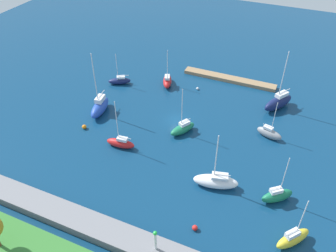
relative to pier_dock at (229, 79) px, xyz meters
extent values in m
plane|color=navy|center=(5.55, 19.94, -0.41)|extent=(160.00, 160.00, 0.00)
cube|color=#997A56|center=(0.00, 0.00, 0.00)|extent=(22.45, 2.41, 0.83)
cube|color=gray|center=(5.55, 49.30, 0.37)|extent=(61.75, 3.92, 1.57)
cylinder|color=silver|center=(-3.68, 49.30, 2.76)|extent=(0.36, 0.36, 3.20)
sphere|color=green|center=(-3.68, 49.30, 4.61)|extent=(0.56, 0.56, 0.56)
ellipsoid|color=#141E4C|center=(23.56, 12.11, 0.34)|extent=(5.47, 4.14, 1.51)
cube|color=silver|center=(23.20, 11.90, 1.35)|extent=(2.18, 1.86, 0.52)
cylinder|color=silver|center=(23.79, 12.24, 4.22)|extent=(0.13, 0.13, 6.25)
cylinder|color=silver|center=(22.67, 11.61, 1.76)|extent=(2.30, 1.35, 0.10)
ellipsoid|color=red|center=(11.88, 31.80, 0.41)|extent=(5.65, 2.34, 1.65)
cube|color=silver|center=(11.44, 31.76, 1.53)|extent=(2.08, 1.26, 0.59)
cylinder|color=silver|center=(12.15, 31.83, 5.45)|extent=(0.13, 0.13, 8.43)
cylinder|color=silver|center=(10.92, 31.70, 1.97)|extent=(2.48, 0.38, 0.11)
ellipsoid|color=#19724C|center=(2.91, 23.23, 0.46)|extent=(4.51, 5.90, 1.74)
cube|color=silver|center=(2.68, 22.84, 1.67)|extent=(2.03, 2.36, 0.68)
cylinder|color=silver|center=(3.05, 23.48, 5.50)|extent=(0.14, 0.14, 8.34)
cylinder|color=silver|center=(2.51, 22.54, 2.15)|extent=(1.17, 1.94, 0.11)
ellipsoid|color=#2347B2|center=(21.33, 24.01, 0.87)|extent=(3.51, 7.51, 2.57)
cube|color=silver|center=(21.42, 23.44, 2.66)|extent=(1.83, 2.79, 1.00)
cylinder|color=silver|center=(21.27, 24.37, 7.77)|extent=(0.17, 0.17, 11.23)
cylinder|color=silver|center=(21.55, 22.63, 3.30)|extent=(0.69, 3.50, 0.14)
ellipsoid|color=white|center=(-7.24, 34.05, 0.62)|extent=(7.71, 4.27, 2.06)
cube|color=silver|center=(-7.81, 33.91, 1.91)|extent=(2.93, 2.13, 0.53)
cylinder|color=silver|center=(-6.88, 34.14, 5.95)|extent=(0.18, 0.18, 8.59)
cylinder|color=silver|center=(-8.14, 33.83, 2.33)|extent=(2.55, 0.77, 0.14)
ellipsoid|color=gray|center=(-12.88, 17.87, 0.51)|extent=(5.25, 2.87, 1.86)
cube|color=silver|center=(-12.49, 17.77, 1.69)|extent=(1.99, 1.41, 0.50)
cylinder|color=silver|center=(-13.12, 17.93, 4.59)|extent=(0.12, 0.12, 6.30)
cylinder|color=silver|center=(-12.26, 17.71, 2.09)|extent=(1.73, 0.55, 0.10)
ellipsoid|color=yellow|center=(-20.25, 39.95, 0.61)|extent=(4.86, 5.48, 2.05)
cube|color=silver|center=(-19.97, 40.31, 2.03)|extent=(2.06, 2.22, 0.79)
cylinder|color=silver|center=(-20.43, 39.73, 5.02)|extent=(0.14, 0.14, 6.76)
cylinder|color=silver|center=(-19.71, 40.62, 2.57)|extent=(1.52, 1.85, 0.11)
ellipsoid|color=#141E4C|center=(-12.69, 7.25, 0.99)|extent=(6.11, 8.00, 2.81)
cube|color=silver|center=(-13.02, 6.71, 2.82)|extent=(2.67, 3.17, 0.84)
cylinder|color=silver|center=(-12.48, 7.59, 7.68)|extent=(0.19, 0.19, 10.56)
cylinder|color=silver|center=(-13.37, 6.14, 3.39)|extent=(1.91, 2.99, 0.15)
ellipsoid|color=red|center=(12.90, 7.99, 0.62)|extent=(3.87, 5.97, 2.06)
cube|color=silver|center=(12.73, 8.41, 1.94)|extent=(1.83, 2.32, 0.59)
cylinder|color=silver|center=(13.00, 7.73, 4.97)|extent=(0.14, 0.14, 6.66)
cylinder|color=silver|center=(12.57, 8.81, 2.38)|extent=(0.95, 2.21, 0.11)
ellipsoid|color=#19724C|center=(-16.93, 33.10, 0.63)|extent=(5.14, 4.72, 2.08)
cube|color=silver|center=(-16.61, 33.38, 2.00)|extent=(2.11, 2.01, 0.67)
cylinder|color=silver|center=(-17.14, 32.93, 5.15)|extent=(0.13, 0.13, 6.97)
cylinder|color=silver|center=(-16.33, 33.61, 2.49)|extent=(1.68, 1.44, 0.10)
sphere|color=orange|center=(21.26, 30.00, 0.03)|extent=(0.89, 0.89, 0.89)
sphere|color=red|center=(-7.09, 43.36, 0.00)|extent=(0.84, 0.84, 0.84)
sphere|color=white|center=(5.60, 7.11, -0.11)|extent=(0.61, 0.61, 0.61)
camera|label=1|loc=(-15.59, 72.31, 42.07)|focal=36.63mm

